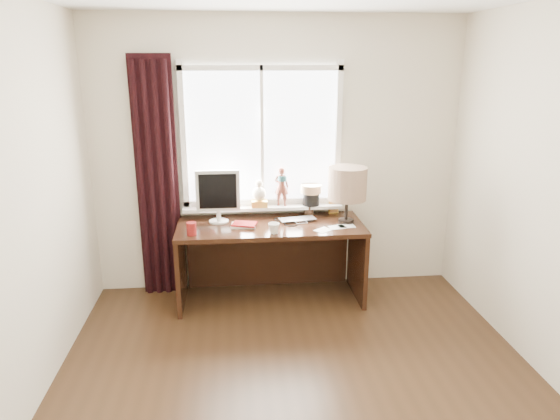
{
  "coord_description": "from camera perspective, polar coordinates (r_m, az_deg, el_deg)",
  "views": [
    {
      "loc": [
        -0.43,
        -2.68,
        2.19
      ],
      "look_at": [
        -0.05,
        1.25,
        1.0
      ],
      "focal_mm": 32.0,
      "sensor_mm": 36.0,
      "label": 1
    }
  ],
  "objects": [
    {
      "name": "window",
      "position": [
        4.73,
        -1.92,
        5.95
      ],
      "size": [
        1.52,
        0.21,
        1.4
      ],
      "color": "white",
      "rests_on": "ground"
    },
    {
      "name": "icon_frame",
      "position": [
        4.9,
        6.15,
        0.35
      ],
      "size": [
        0.1,
        0.04,
        0.13
      ],
      "color": "gold",
      "rests_on": "desk"
    },
    {
      "name": "desk_cables",
      "position": [
        4.63,
        1.53,
        -1.31
      ],
      "size": [
        0.38,
        0.29,
        0.01
      ],
      "color": "black",
      "rests_on": "desk"
    },
    {
      "name": "loose_papers",
      "position": [
        4.49,
        6.39,
        -2.02
      ],
      "size": [
        0.4,
        0.24,
        0.0
      ],
      "color": "white",
      "rests_on": "desk"
    },
    {
      "name": "laptop",
      "position": [
        4.66,
        2.04,
        -1.1
      ],
      "size": [
        0.37,
        0.28,
        0.03
      ],
      "primitive_type": "imported",
      "rotation": [
        0.0,
        0.0,
        0.19
      ],
      "color": "silver",
      "rests_on": "desk"
    },
    {
      "name": "desk",
      "position": [
        4.73,
        -1.17,
        -4.09
      ],
      "size": [
        1.7,
        0.7,
        0.75
      ],
      "color": "black",
      "rests_on": "floor"
    },
    {
      "name": "wall_back",
      "position": [
        4.79,
        -0.28,
        6.04
      ],
      "size": [
        3.5,
        0.0,
        2.6
      ],
      "primitive_type": "cube",
      "rotation": [
        1.57,
        0.0,
        0.0
      ],
      "color": "beige",
      "rests_on": "ground"
    },
    {
      "name": "brush_holder",
      "position": [
        4.81,
        3.31,
        0.06
      ],
      "size": [
        0.09,
        0.09,
        0.25
      ],
      "color": "black",
      "rests_on": "desk"
    },
    {
      "name": "monitor",
      "position": [
        4.58,
        -7.11,
        1.93
      ],
      "size": [
        0.4,
        0.18,
        0.49
      ],
      "color": "beige",
      "rests_on": "desk"
    },
    {
      "name": "red_cup",
      "position": [
        4.34,
        -10.08,
        -2.12
      ],
      "size": [
        0.08,
        0.08,
        0.11
      ],
      "primitive_type": "cylinder",
      "color": "maroon",
      "rests_on": "desk"
    },
    {
      "name": "table_lamp",
      "position": [
        4.56,
        7.71,
        2.94
      ],
      "size": [
        0.35,
        0.35,
        0.52
      ],
      "color": "black",
      "rests_on": "desk"
    },
    {
      "name": "notebook_stack",
      "position": [
        4.51,
        -4.16,
        -1.69
      ],
      "size": [
        0.25,
        0.2,
        0.03
      ],
      "color": "beige",
      "rests_on": "desk"
    },
    {
      "name": "curtain",
      "position": [
        4.77,
        -13.87,
        3.23
      ],
      "size": [
        0.38,
        0.09,
        2.25
      ],
      "color": "black",
      "rests_on": "floor"
    },
    {
      "name": "floor",
      "position": [
        3.49,
        3.04,
        -22.12
      ],
      "size": [
        3.5,
        4.0,
        0.0
      ],
      "primitive_type": "cube",
      "color": "#352112",
      "rests_on": "ground"
    },
    {
      "name": "mug",
      "position": [
        4.31,
        -0.71,
        -2.07
      ],
      "size": [
        0.13,
        0.13,
        0.1
      ],
      "primitive_type": "imported",
      "rotation": [
        0.0,
        0.0,
        1.01
      ],
      "color": "white",
      "rests_on": "desk"
    }
  ]
}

